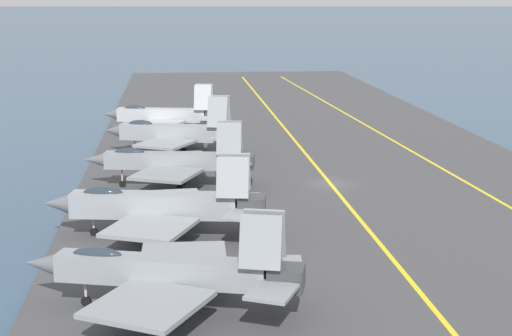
{
  "coord_description": "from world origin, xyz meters",
  "views": [
    {
      "loc": [
        -71.81,
        14.7,
        18.4
      ],
      "look_at": [
        -3.42,
        7.55,
        2.9
      ],
      "focal_mm": 55.0,
      "sensor_mm": 36.0,
      "label": 1
    }
  ],
  "objects_px": {
    "parked_jet_nearest": "(168,271)",
    "parked_jet_fifth": "(165,115)",
    "parked_jet_third": "(173,161)",
    "parked_jet_second": "(158,205)",
    "parked_jet_fourth": "(174,132)"
  },
  "relations": [
    {
      "from": "parked_jet_second",
      "to": "parked_jet_fifth",
      "type": "relative_size",
      "value": 1.08
    },
    {
      "from": "parked_jet_fifth",
      "to": "parked_jet_third",
      "type": "bearing_deg",
      "value": -177.87
    },
    {
      "from": "parked_jet_fourth",
      "to": "parked_jet_third",
      "type": "bearing_deg",
      "value": 179.7
    },
    {
      "from": "parked_jet_fifth",
      "to": "parked_jet_fourth",
      "type": "bearing_deg",
      "value": -175.34
    },
    {
      "from": "parked_jet_fourth",
      "to": "parked_jet_second",
      "type": "bearing_deg",
      "value": 177.64
    },
    {
      "from": "parked_jet_second",
      "to": "parked_jet_fourth",
      "type": "distance_m",
      "value": 30.28
    },
    {
      "from": "parked_jet_nearest",
      "to": "parked_jet_fifth",
      "type": "distance_m",
      "value": 59.09
    },
    {
      "from": "parked_jet_nearest",
      "to": "parked_jet_fifth",
      "type": "bearing_deg",
      "value": 0.73
    },
    {
      "from": "parked_jet_second",
      "to": "parked_jet_fifth",
      "type": "xyz_separation_m",
      "value": [
        44.78,
        -0.06,
        -0.11
      ]
    },
    {
      "from": "parked_jet_third",
      "to": "parked_jet_fifth",
      "type": "height_order",
      "value": "parked_jet_fifth"
    },
    {
      "from": "parked_jet_nearest",
      "to": "parked_jet_fifth",
      "type": "height_order",
      "value": "parked_jet_fifth"
    },
    {
      "from": "parked_jet_nearest",
      "to": "parked_jet_third",
      "type": "bearing_deg",
      "value": -0.7
    },
    {
      "from": "parked_jet_nearest",
      "to": "parked_jet_fifth",
      "type": "xyz_separation_m",
      "value": [
        59.09,
        0.75,
        -0.12
      ]
    },
    {
      "from": "parked_jet_nearest",
      "to": "parked_jet_fourth",
      "type": "xyz_separation_m",
      "value": [
        44.57,
        -0.44,
        0.13
      ]
    },
    {
      "from": "parked_jet_fifth",
      "to": "parked_jet_second",
      "type": "bearing_deg",
      "value": 179.92
    }
  ]
}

